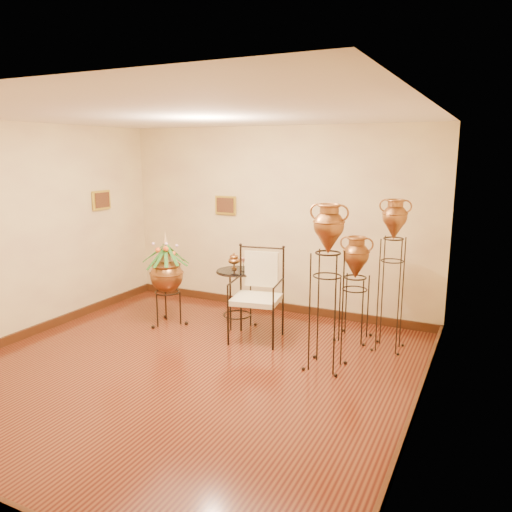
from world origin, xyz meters
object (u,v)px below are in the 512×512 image
at_px(planter_urn, 166,272).
at_px(armchair, 256,296).
at_px(side_table, 237,297).
at_px(amphora_mid, 327,286).
at_px(amphora_tall, 392,274).

relative_size(planter_urn, armchair, 1.13).
xyz_separation_m(planter_urn, side_table, (0.94, 0.34, -0.34)).
height_order(amphora_mid, armchair, amphora_mid).
distance_m(planter_urn, side_table, 1.06).
bearing_deg(side_table, amphora_tall, 2.62).
xyz_separation_m(amphora_mid, side_table, (-1.55, 0.78, -0.54)).
bearing_deg(planter_urn, amphora_mid, -9.94).
bearing_deg(amphora_mid, side_table, 153.35).
bearing_deg(planter_urn, side_table, 19.92).
bearing_deg(armchair, planter_urn, 169.06).
distance_m(amphora_tall, side_table, 2.16).
bearing_deg(side_table, amphora_mid, -26.65).
bearing_deg(armchair, amphora_mid, -31.19).
xyz_separation_m(planter_urn, armchair, (1.42, -0.02, -0.16)).
distance_m(amphora_tall, planter_urn, 3.07).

